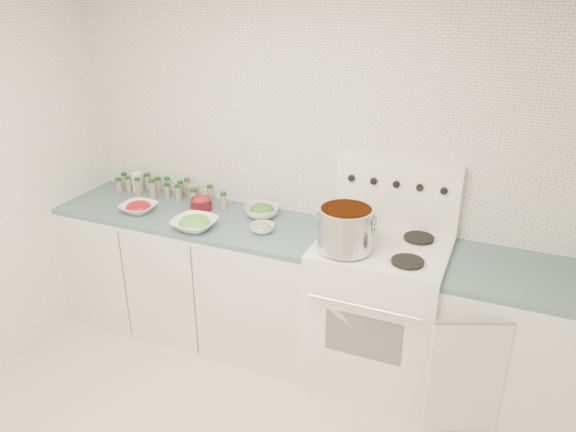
{
  "coord_description": "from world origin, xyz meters",
  "views": [
    {
      "loc": [
        1.11,
        -1.73,
        2.41
      ],
      "look_at": [
        -0.1,
        1.14,
        1.03
      ],
      "focal_mm": 35.0,
      "sensor_mm": 36.0,
      "label": 1
    }
  ],
  "objects_px": {
    "stock_pot": "(346,227)",
    "bowl_tomato": "(138,207)",
    "stove": "(378,307)",
    "bowl_snowpea": "(195,223)"
  },
  "relations": [
    {
      "from": "bowl_tomato",
      "to": "bowl_snowpea",
      "type": "bearing_deg",
      "value": -9.87
    },
    {
      "from": "stock_pot",
      "to": "bowl_tomato",
      "type": "distance_m",
      "value": 1.48
    },
    {
      "from": "stove",
      "to": "stock_pot",
      "type": "xyz_separation_m",
      "value": [
        -0.19,
        -0.16,
        0.58
      ]
    },
    {
      "from": "stock_pot",
      "to": "bowl_tomato",
      "type": "bearing_deg",
      "value": 177.84
    },
    {
      "from": "bowl_tomato",
      "to": "bowl_snowpea",
      "type": "height_order",
      "value": "bowl_snowpea"
    },
    {
      "from": "stock_pot",
      "to": "bowl_tomato",
      "type": "height_order",
      "value": "stock_pot"
    },
    {
      "from": "stock_pot",
      "to": "bowl_snowpea",
      "type": "relative_size",
      "value": 1.21
    },
    {
      "from": "stove",
      "to": "bowl_snowpea",
      "type": "xyz_separation_m",
      "value": [
        -1.16,
        -0.19,
        0.44
      ]
    },
    {
      "from": "stock_pot",
      "to": "bowl_snowpea",
      "type": "distance_m",
      "value": 0.99
    },
    {
      "from": "stove",
      "to": "stock_pot",
      "type": "relative_size",
      "value": 4.01
    }
  ]
}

